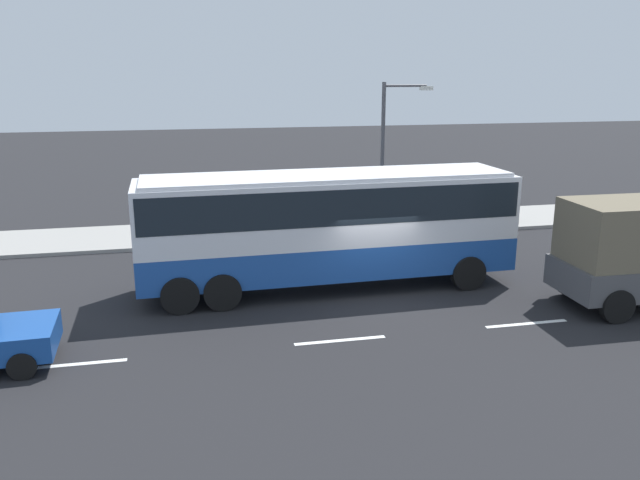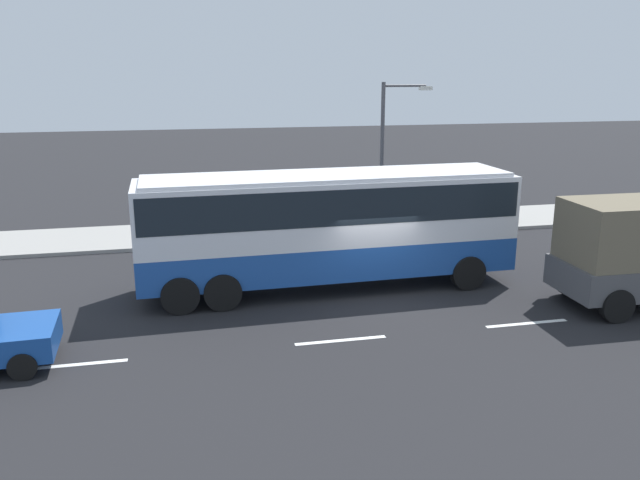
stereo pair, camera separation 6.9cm
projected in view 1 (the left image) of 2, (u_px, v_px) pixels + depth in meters
The scene contains 7 objects.
ground_plane at pixel (376, 298), 19.57m from camera, with size 120.00×120.00×0.00m, color black.
sidewalk_curb at pixel (316, 228), 27.95m from camera, with size 80.00×4.00×0.15m, color gray.
lane_centreline at pixel (322, 342), 16.40m from camera, with size 26.48×0.16×0.01m.
coach_bus at pixel (328, 218), 19.97m from camera, with size 11.76×3.00×3.66m.
pedestrian_near_curb at pixel (513, 202), 28.73m from camera, with size 0.32×0.32×1.53m.
pedestrian_at_crossing at pixel (389, 203), 27.78m from camera, with size 0.32×0.32×1.73m.
street_lamp at pixel (389, 146), 25.87m from camera, with size 2.09×0.24×6.13m.
Camera 1 is at (-5.62, -17.66, 6.74)m, focal length 36.02 mm.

